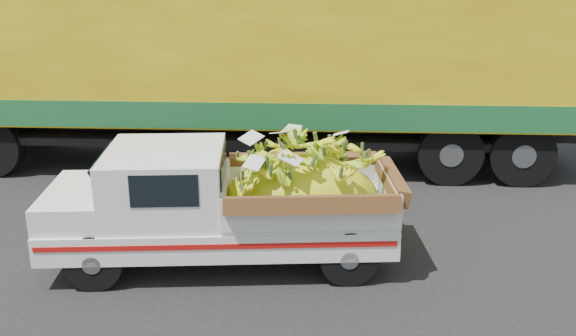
{
  "coord_description": "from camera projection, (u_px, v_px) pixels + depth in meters",
  "views": [
    {
      "loc": [
        2.19,
        -7.6,
        3.82
      ],
      "look_at": [
        2.74,
        0.51,
        1.05
      ],
      "focal_mm": 40.0,
      "sensor_mm": 36.0,
      "label": 1
    }
  ],
  "objects": [
    {
      "name": "ground",
      "position": [
        79.0,
        263.0,
        8.27
      ],
      "size": [
        100.0,
        100.0,
        0.0
      ],
      "primitive_type": "plane",
      "color": "black",
      "rests_on": "ground"
    },
    {
      "name": "curb",
      "position": [
        148.0,
        127.0,
        14.34
      ],
      "size": [
        60.0,
        0.25,
        0.15
      ],
      "primitive_type": "cube",
      "color": "gray",
      "rests_on": "ground"
    },
    {
      "name": "sidewalk",
      "position": [
        159.0,
        105.0,
        16.33
      ],
      "size": [
        60.0,
        4.0,
        0.14
      ],
      "primitive_type": "cube",
      "color": "gray",
      "rests_on": "ground"
    },
    {
      "name": "pickup_truck",
      "position": [
        247.0,
        202.0,
        8.08
      ],
      "size": [
        4.35,
        1.69,
        1.51
      ],
      "rotation": [
        0.0,
        0.0,
        -0.03
      ],
      "color": "black",
      "rests_on": "ground"
    },
    {
      "name": "semi_trailer",
      "position": [
        251.0,
        50.0,
        11.51
      ],
      "size": [
        12.04,
        3.93,
        3.8
      ],
      "rotation": [
        0.0,
        0.0,
        -0.12
      ],
      "color": "black",
      "rests_on": "ground"
    }
  ]
}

